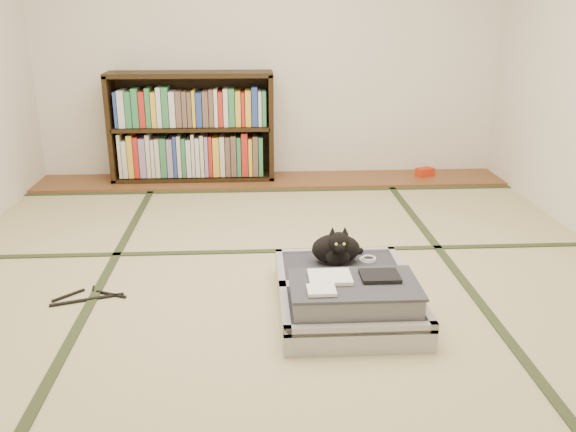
{
  "coord_description": "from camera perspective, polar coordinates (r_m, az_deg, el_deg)",
  "views": [
    {
      "loc": [
        -0.15,
        -3.1,
        1.45
      ],
      "look_at": [
        0.05,
        0.35,
        0.25
      ],
      "focal_mm": 38.0,
      "sensor_mm": 36.0,
      "label": 1
    }
  ],
  "objects": [
    {
      "name": "cable_coil",
      "position": [
        3.36,
        7.5,
        -4.01
      ],
      "size": [
        0.09,
        0.09,
        0.02
      ],
      "color": "white",
      "rests_on": "suitcase"
    },
    {
      "name": "red_item",
      "position": [
        5.53,
        12.69,
        4.05
      ],
      "size": [
        0.17,
        0.14,
        0.07
      ],
      "primitive_type": "cube",
      "rotation": [
        0.0,
        0.0,
        0.41
      ],
      "color": "red",
      "rests_on": "wood_strip"
    },
    {
      "name": "cat",
      "position": [
        3.26,
        4.58,
        -3.08
      ],
      "size": [
        0.3,
        0.3,
        0.24
      ],
      "color": "black",
      "rests_on": "suitcase"
    },
    {
      "name": "suitcase",
      "position": [
        3.05,
        5.58,
        -7.35
      ],
      "size": [
        0.68,
        0.9,
        0.27
      ],
      "color": "#AAABAF",
      "rests_on": "floor"
    },
    {
      "name": "floor",
      "position": [
        3.43,
        -0.5,
        -5.89
      ],
      "size": [
        4.5,
        4.5,
        0.0
      ],
      "primitive_type": "plane",
      "color": "tan",
      "rests_on": "ground"
    },
    {
      "name": "tatami_borders",
      "position": [
        3.88,
        -0.86,
        -2.75
      ],
      "size": [
        4.0,
        4.5,
        0.01
      ],
      "color": "#2D381E",
      "rests_on": "ground"
    },
    {
      "name": "room_shell",
      "position": [
        3.11,
        -0.59,
        19.35
      ],
      "size": [
        4.5,
        4.5,
        4.5
      ],
      "color": "white",
      "rests_on": "ground"
    },
    {
      "name": "hanger",
      "position": [
        3.37,
        -18.16,
        -7.21
      ],
      "size": [
        0.38,
        0.23,
        0.01
      ],
      "color": "black",
      "rests_on": "floor"
    },
    {
      "name": "bookcase",
      "position": [
        5.29,
        -8.94,
        8.03
      ],
      "size": [
        1.38,
        0.31,
        0.92
      ],
      "color": "black",
      "rests_on": "wood_strip"
    },
    {
      "name": "wood_strip",
      "position": [
        5.31,
        -1.56,
        3.38
      ],
      "size": [
        4.0,
        0.5,
        0.02
      ],
      "primitive_type": "cube",
      "color": "brown",
      "rests_on": "ground"
    }
  ]
}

